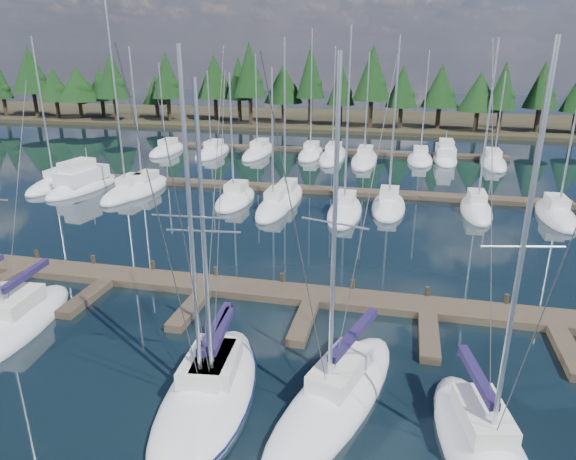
% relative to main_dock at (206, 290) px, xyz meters
% --- Properties ---
extents(ground, '(260.00, 260.00, 0.00)m').
position_rel_main_dock_xyz_m(ground, '(0.00, 12.64, -0.20)').
color(ground, black).
rests_on(ground, ground).
extents(far_shore, '(220.00, 30.00, 0.60)m').
position_rel_main_dock_xyz_m(far_shore, '(0.00, 72.64, 0.10)').
color(far_shore, '#322D1C').
rests_on(far_shore, ground).
extents(main_dock, '(44.00, 6.13, 0.90)m').
position_rel_main_dock_xyz_m(main_dock, '(0.00, 0.00, 0.00)').
color(main_dock, '#493D2D').
rests_on(main_dock, ground).
extents(back_docks, '(50.00, 21.80, 0.40)m').
position_rel_main_dock_xyz_m(back_docks, '(0.00, 32.23, -0.00)').
color(back_docks, '#493D2D').
rests_on(back_docks, ground).
extents(front_sailboat_2, '(3.62, 8.95, 12.29)m').
position_rel_main_dock_xyz_m(front_sailboat_2, '(-7.64, -5.77, 0.07)').
color(front_sailboat_2, silver).
rests_on(front_sailboat_2, ground).
extents(front_sailboat_3, '(3.55, 9.44, 13.88)m').
position_rel_main_dock_xyz_m(front_sailboat_3, '(3.37, -8.57, 0.08)').
color(front_sailboat_3, silver).
rests_on(front_sailboat_3, ground).
extents(front_sailboat_4, '(3.90, 8.60, 12.92)m').
position_rel_main_dock_xyz_m(front_sailboat_4, '(3.72, -8.48, 0.07)').
color(front_sailboat_4, silver).
rests_on(front_sailboat_4, ground).
extents(front_sailboat_5, '(5.54, 10.33, 13.70)m').
position_rel_main_dock_xyz_m(front_sailboat_5, '(8.32, -7.86, 0.08)').
color(front_sailboat_5, silver).
rests_on(front_sailboat_5, ground).
extents(front_sailboat_6, '(4.23, 8.51, 14.06)m').
position_rel_main_dock_xyz_m(front_sailboat_6, '(13.53, -9.40, 0.09)').
color(front_sailboat_6, silver).
rests_on(front_sailboat_6, ground).
extents(back_sailboat_rows, '(48.32, 33.37, 17.47)m').
position_rel_main_dock_xyz_m(back_sailboat_rows, '(-0.51, 28.74, 0.06)').
color(back_sailboat_rows, silver).
rests_on(back_sailboat_rows, ground).
extents(motor_yacht_left, '(4.33, 9.86, 4.77)m').
position_rel_main_dock_xyz_m(motor_yacht_left, '(-19.95, 18.65, 0.32)').
color(motor_yacht_left, silver).
rests_on(motor_yacht_left, ground).
extents(motor_yacht_right, '(2.95, 8.59, 4.27)m').
position_rel_main_dock_xyz_m(motor_yacht_right, '(15.22, 40.28, 0.27)').
color(motor_yacht_right, silver).
rests_on(motor_yacht_right, ground).
extents(tree_line, '(186.16, 11.89, 13.86)m').
position_rel_main_dock_xyz_m(tree_line, '(-1.16, 62.86, 7.28)').
color(tree_line, black).
rests_on(tree_line, far_shore).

